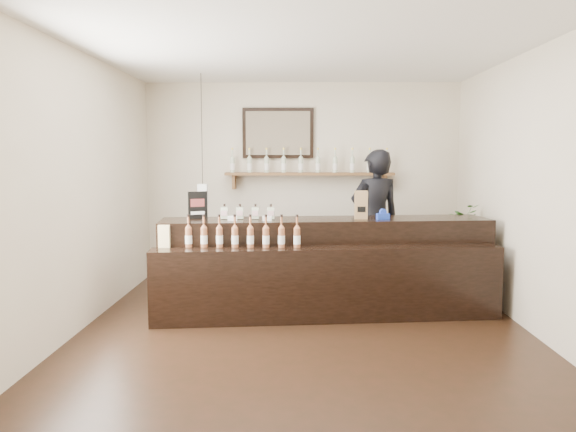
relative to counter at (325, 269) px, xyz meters
The scene contains 10 objects.
ground 0.79m from the counter, 113.78° to the right, with size 5.00×5.00×0.00m, color black.
room_shell 1.36m from the counter, 113.78° to the right, with size 5.00×5.00×5.00m.
back_wall_decor 2.25m from the counter, 102.66° to the left, with size 2.66×0.96×1.69m.
counter is the anchor object (origin of this frame).
promo_sign 1.62m from the counter, behind, with size 0.21×0.11×0.31m.
paper_bag 0.83m from the counter, 17.66° to the left, with size 0.15×0.12×0.32m.
tape_dispenser 0.88m from the counter, ahead, with size 0.15×0.09×0.12m.
side_cabinet 1.93m from the counter, 24.42° to the left, with size 0.48×0.59×0.76m.
potted_plant 1.98m from the counter, 24.42° to the left, with size 0.36×0.31×0.40m, color #3A6D2B.
shopkeeper 1.32m from the counter, 55.29° to the left, with size 0.76×0.50×2.08m, color black.
Camera 1 is at (-0.07, -5.65, 1.74)m, focal length 35.00 mm.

